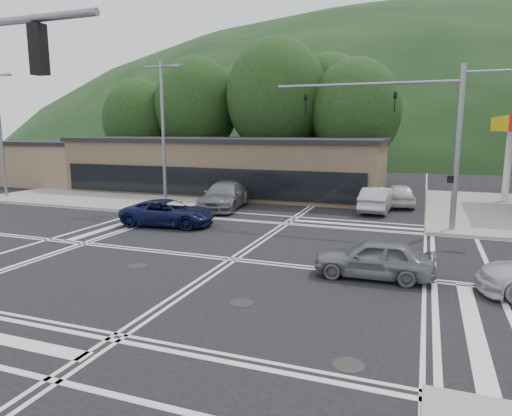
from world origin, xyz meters
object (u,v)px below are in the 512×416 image
(car_grey_center, at_px, (374,258))
(car_queue_b, at_px, (400,195))
(car_queue_a, at_px, (377,199))
(car_northbound, at_px, (224,196))
(car_blue_west, at_px, (168,213))

(car_grey_center, distance_m, car_queue_b, 15.63)
(car_grey_center, xyz_separation_m, car_queue_b, (-0.01, 15.63, 0.05))
(car_queue_a, bearing_deg, car_queue_b, -110.62)
(car_grey_center, relative_size, car_queue_b, 0.93)
(car_queue_b, relative_size, car_northbound, 0.76)
(car_grey_center, bearing_deg, car_blue_west, -116.08)
(car_queue_b, xyz_separation_m, car_northbound, (-10.37, -4.96, 0.08))
(car_queue_a, distance_m, car_northbound, 9.48)
(car_northbound, bearing_deg, car_queue_a, 5.84)
(car_northbound, bearing_deg, car_queue_b, 17.33)
(car_blue_west, height_order, car_grey_center, car_grey_center)
(car_queue_b, distance_m, car_northbound, 11.49)
(car_northbound, bearing_deg, car_blue_west, -104.22)
(car_blue_west, relative_size, car_queue_a, 1.06)
(car_queue_a, height_order, car_queue_b, car_queue_a)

